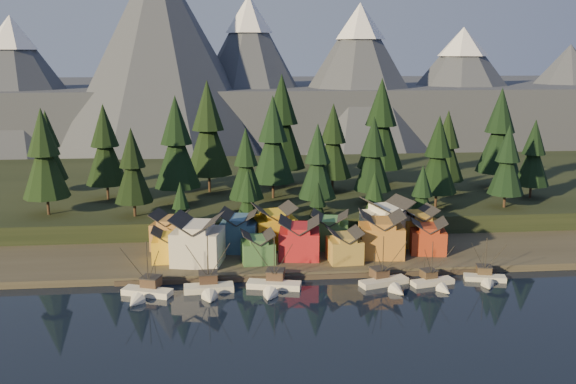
{
  "coord_description": "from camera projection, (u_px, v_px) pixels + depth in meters",
  "views": [
    {
      "loc": [
        -17.06,
        -110.38,
        46.37
      ],
      "look_at": [
        -3.26,
        30.0,
        15.35
      ],
      "focal_mm": 40.0,
      "sensor_mm": 36.0,
      "label": 1
    }
  ],
  "objects": [
    {
      "name": "tree_shore_3",
      "position": [
        374.0,
        201.0,
        157.33
      ],
      "size": [
        7.01,
        7.01,
        16.34
      ],
      "color": "#332319",
      "rests_on": "shore_strip"
    },
    {
      "name": "boat_1",
      "position": [
        209.0,
        281.0,
        125.12
      ],
      "size": [
        10.19,
        10.98,
        12.51
      ],
      "rotation": [
        0.0,
        0.0,
        0.07
      ],
      "color": "beige",
      "rests_on": "ground"
    },
    {
      "name": "tree_hill_17",
      "position": [
        533.0,
        155.0,
        177.86
      ],
      "size": [
        9.52,
        9.52,
        22.17
      ],
      "color": "#332319",
      "rests_on": "hillside"
    },
    {
      "name": "mountain_ridge",
      "position": [
        250.0,
        93.0,
        320.48
      ],
      "size": [
        560.0,
        190.0,
        90.0
      ],
      "color": "#464B5B",
      "rests_on": "ground"
    },
    {
      "name": "tree_shore_2",
      "position": [
        318.0,
        207.0,
        156.24
      ],
      "size": [
        6.1,
        6.1,
        14.21
      ],
      "color": "#332319",
      "rests_on": "shore_strip"
    },
    {
      "name": "tree_hill_13",
      "position": [
        507.0,
        163.0,
        167.01
      ],
      "size": [
        9.43,
        9.43,
        21.97
      ],
      "color": "#332319",
      "rests_on": "hillside"
    },
    {
      "name": "house_front_5",
      "position": [
        381.0,
        233.0,
        142.7
      ],
      "size": [
        10.32,
        9.56,
        9.96
      ],
      "rotation": [
        0.0,
        0.0,
        -0.1
      ],
      "color": "#AD702C",
      "rests_on": "shore_strip"
    },
    {
      "name": "house_back_1",
      "position": [
        239.0,
        229.0,
        146.95
      ],
      "size": [
        9.69,
        9.77,
        9.35
      ],
      "rotation": [
        0.0,
        0.0,
        -0.18
      ],
      "color": "#34577C",
      "rests_on": "shore_strip"
    },
    {
      "name": "house_front_6",
      "position": [
        428.0,
        235.0,
        145.42
      ],
      "size": [
        8.96,
        8.62,
        7.77
      ],
      "rotation": [
        0.0,
        0.0,
        -0.18
      ],
      "color": "#983017",
      "rests_on": "shore_strip"
    },
    {
      "name": "hillside",
      "position": [
        280.0,
        189.0,
        205.71
      ],
      "size": [
        420.0,
        100.0,
        6.0
      ],
      "primitive_type": "cube",
      "color": "black",
      "rests_on": "ground"
    },
    {
      "name": "house_back_4",
      "position": [
        387.0,
        221.0,
        151.58
      ],
      "size": [
        11.97,
        11.68,
        10.85
      ],
      "rotation": [
        0.0,
        0.0,
        0.24
      ],
      "color": "silver",
      "rests_on": "shore_strip"
    },
    {
      "name": "house_back_3",
      "position": [
        330.0,
        229.0,
        148.93
      ],
      "size": [
        9.79,
        9.1,
        8.51
      ],
      "rotation": [
        0.0,
        0.0,
        -0.22
      ],
      "color": "#417740",
      "rests_on": "shore_strip"
    },
    {
      "name": "tree_hill_12",
      "position": [
        447.0,
        148.0,
        183.3
      ],
      "size": [
        10.35,
        10.35,
        24.11
      ],
      "color": "#332319",
      "rests_on": "hillside"
    },
    {
      "name": "tree_hill_8",
      "position": [
        333.0,
        144.0,
        185.87
      ],
      "size": [
        11.11,
        11.11,
        25.87
      ],
      "color": "#332319",
      "rests_on": "hillside"
    },
    {
      "name": "house_back_5",
      "position": [
        417.0,
        225.0,
        151.75
      ],
      "size": [
        8.72,
        8.81,
        8.96
      ],
      "rotation": [
        0.0,
        0.0,
        0.1
      ],
      "color": "#A77C2A",
      "rests_on": "shore_strip"
    },
    {
      "name": "tree_hill_9",
      "position": [
        373.0,
        157.0,
        170.36
      ],
      "size": [
        10.19,
        10.19,
        23.73
      ],
      "color": "#332319",
      "rests_on": "hillside"
    },
    {
      "name": "shore_strip",
      "position": [
        297.0,
        241.0,
        157.59
      ],
      "size": [
        400.0,
        50.0,
        1.5
      ],
      "primitive_type": "cube",
      "color": "#353227",
      "rests_on": "ground"
    },
    {
      "name": "tree_hill_6",
      "position": [
        273.0,
        143.0,
        177.01
      ],
      "size": [
        12.35,
        12.35,
        28.76
      ],
      "color": "#332319",
      "rests_on": "hillside"
    },
    {
      "name": "tree_shore_0",
      "position": [
        181.0,
        209.0,
        153.02
      ],
      "size": [
        6.35,
        6.35,
        14.79
      ],
      "color": "#332319",
      "rests_on": "shore_strip"
    },
    {
      "name": "tree_shore_4",
      "position": [
        422.0,
        197.0,
        158.32
      ],
      "size": [
        7.59,
        7.59,
        17.69
      ],
      "color": "#332319",
      "rests_on": "shore_strip"
    },
    {
      "name": "tree_shore_1",
      "position": [
        248.0,
        201.0,
        154.23
      ],
      "size": [
        7.52,
        7.52,
        17.52
      ],
      "color": "#332319",
      "rests_on": "shore_strip"
    },
    {
      "name": "tree_hill_4",
      "position": [
        208.0,
        131.0,
        184.57
      ],
      "size": [
        13.95,
        13.95,
        32.5
      ],
      "color": "#332319",
      "rests_on": "hillside"
    },
    {
      "name": "tree_hill_0",
      "position": [
        44.0,
        157.0,
        159.04
      ],
      "size": [
        11.58,
        11.58,
        26.98
      ],
      "color": "#332319",
      "rests_on": "hillside"
    },
    {
      "name": "boat_6",
      "position": [
        486.0,
        273.0,
        131.39
      ],
      "size": [
        8.94,
        9.38,
        10.06
      ],
      "rotation": [
        0.0,
        0.0,
        -0.23
      ],
      "color": "beige",
      "rests_on": "ground"
    },
    {
      "name": "tree_hill_5",
      "position": [
        246.0,
        166.0,
        162.5
      ],
      "size": [
        9.3,
        9.3,
        21.66
      ],
      "color": "#332319",
      "rests_on": "hillside"
    },
    {
      "name": "boat_5",
      "position": [
        435.0,
        277.0,
        129.09
      ],
      "size": [
        9.42,
        9.91,
        9.89
      ],
      "rotation": [
        0.0,
        0.0,
        0.23
      ],
      "color": "beige",
      "rests_on": "ground"
    },
    {
      "name": "tree_hill_16",
      "position": [
        48.0,
        148.0,
        184.08
      ],
      "size": [
        10.33,
        10.33,
        24.06
      ],
      "color": "#332319",
      "rests_on": "hillside"
    },
    {
      "name": "boat_0",
      "position": [
        144.0,
        286.0,
        123.25
      ],
      "size": [
        10.43,
        10.96,
        11.86
      ],
      "rotation": [
        0.0,
        0.0,
        -0.35
      ],
      "color": "silver",
      "rests_on": "ground"
    },
    {
      "name": "house_front_3",
      "position": [
        299.0,
        237.0,
        141.66
      ],
      "size": [
        9.86,
        9.51,
        8.96
      ],
      "rotation": [
        0.0,
        0.0,
        -0.14
      ],
      "color": "maroon",
      "rests_on": "shore_strip"
    },
    {
      "name": "tree_hill_3",
      "position": [
        177.0,
        145.0,
        169.6
      ],
      "size": [
        12.56,
        12.56,
        29.27
      ],
      "color": "#332319",
      "rests_on": "hillside"
    },
    {
      "name": "house_front_1",
      "position": [
        198.0,
        238.0,
        137.79
      ],
      "size": [
        12.07,
        11.76,
        10.59
      ],
      "rotation": [
        0.0,
        0.0,
        -0.21
      ],
      "color": "beige",
      "rests_on": "shore_strip"
    },
    {
      "name": "house_back_2",
      "position": [
        274.0,
        225.0,
        149.94
      ],
      "size": [
        10.64,
        10.02,
        9.9
      ],
      "rotation": [
        0.0,
        0.0,
        0.17
      ],
      "color": "gold",
      "rests_on": "shore_strip"
    },
    {
      "name": "ground",
      "position": [
        321.0,
        307.0,
        118.88
      ],
      "size": [
        500.0,
        500.0,
        0.0
      ],
      "primitive_type": "plane",
      "color": "black",
      "rests_on": "ground"
    },
    {
      "name": "house_front_2",
      "position": [
        258.0,
        246.0,
        138.99
      ],
      "size": [
        7.46,
        7.51,
        6.77
      ],
      "rotation": [
        0.0,
        0.0,
        0.08
      ],
      "color": "#3C6C3A",
      "rests_on": "shore_strip"
    },
    {
      "name": "tree_hill_1",
      "position": [
        105.0,
        148.0,
        175.78
      ],
      "size": [
        11.4,
        11.4,
        26.57
      ],
      "color": "#332319",
      "rests_on": "hillside"
    },
    {
      "name": "boat_4",
      "position": [
        387.0,
        277.0,
        128.81
      ],
      "size": [
        10.85,
        11.29,
        11.15
      ],
      "rotation": [
        0.0,
        0.0,
        0.3
      ],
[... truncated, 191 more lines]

